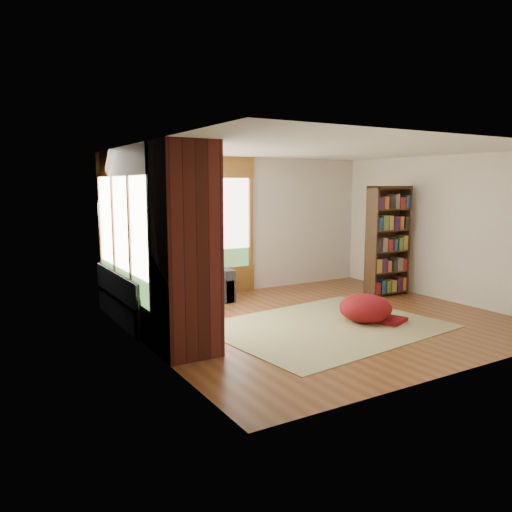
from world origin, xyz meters
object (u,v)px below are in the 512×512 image
brick_chimney (185,250)px  dog_brindle (158,275)px  sectional_sofa (163,294)px  pouf (365,307)px  dog_tan (180,262)px  bookshelf (388,241)px  area_rug (327,326)px

brick_chimney → dog_brindle: (0.13, 1.36, -0.53)m
brick_chimney → sectional_sofa: size_ratio=1.18×
pouf → dog_tan: bearing=132.9°
brick_chimney → bookshelf: 4.68m
bookshelf → area_rug: bearing=-154.6°
area_rug → sectional_sofa: bearing=131.4°
pouf → dog_brindle: size_ratio=0.86×
area_rug → pouf: size_ratio=4.09×
sectional_sofa → dog_tan: dog_tan is taller
sectional_sofa → dog_tan: size_ratio=2.14×
brick_chimney → sectional_sofa: (0.45, 2.05, -1.00)m
brick_chimney → dog_brindle: bearing=84.5°
area_rug → pouf: pouf is taller
bookshelf → brick_chimney: bearing=-166.1°
brick_chimney → pouf: (2.91, -0.06, -1.07)m
sectional_sofa → pouf: bearing=-38.9°
brick_chimney → pouf: bearing=-1.2°
bookshelf → dog_tan: 3.89m
area_rug → dog_brindle: bearing=147.6°
dog_tan → sectional_sofa: bearing=-172.5°
brick_chimney → sectional_sofa: brick_chimney is taller
area_rug → dog_brindle: size_ratio=3.54×
area_rug → dog_tan: dog_tan is taller
bookshelf → dog_brindle: (-4.41, 0.23, -0.26)m
dog_brindle → area_rug: bearing=-110.7°
pouf → dog_tan: 3.14m
brick_chimney → pouf: 3.10m
brick_chimney → dog_brindle: brick_chimney is taller
brick_chimney → area_rug: bearing=0.7°
pouf → dog_tan: dog_tan is taller
dog_tan → pouf: bearing=-62.2°
sectional_sofa → area_rug: 2.71m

